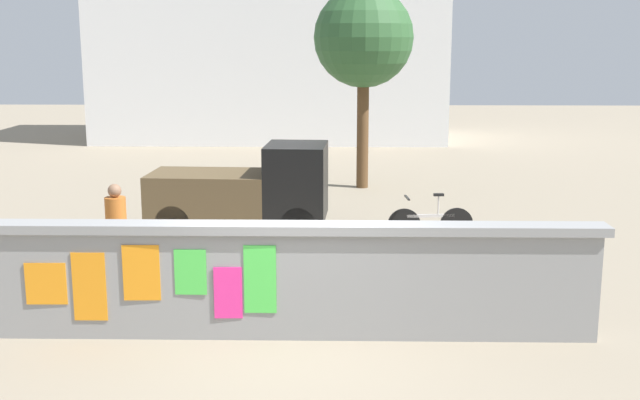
% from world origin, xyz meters
% --- Properties ---
extents(ground, '(60.00, 60.00, 0.00)m').
position_xyz_m(ground, '(0.00, 8.00, 0.00)').
color(ground, gray).
extents(poster_wall, '(8.15, 0.42, 1.56)m').
position_xyz_m(poster_wall, '(-0.01, -0.00, 0.80)').
color(poster_wall, gray).
rests_on(poster_wall, ground).
extents(auto_rickshaw_truck, '(3.67, 1.69, 1.85)m').
position_xyz_m(auto_rickshaw_truck, '(-1.26, 5.76, 0.90)').
color(auto_rickshaw_truck, black).
rests_on(auto_rickshaw_truck, ground).
extents(motorcycle, '(1.90, 0.56, 0.87)m').
position_xyz_m(motorcycle, '(2.67, 2.64, 0.46)').
color(motorcycle, black).
rests_on(motorcycle, ground).
extents(bicycle_near, '(1.71, 0.44, 0.95)m').
position_xyz_m(bicycle_near, '(2.40, 5.17, 0.36)').
color(bicycle_near, black).
rests_on(bicycle_near, ground).
extents(person_walking, '(0.37, 0.37, 1.62)m').
position_xyz_m(person_walking, '(-3.07, 2.49, 0.99)').
color(person_walking, '#D83F72').
rests_on(person_walking, ground).
extents(tree_roadside, '(2.61, 2.61, 5.27)m').
position_xyz_m(tree_roadside, '(1.25, 10.90, 3.93)').
color(tree_roadside, brown).
rests_on(tree_roadside, ground).
extents(building_background, '(13.76, 5.85, 7.03)m').
position_xyz_m(building_background, '(-2.03, 21.77, 3.53)').
color(building_background, white).
rests_on(building_background, ground).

